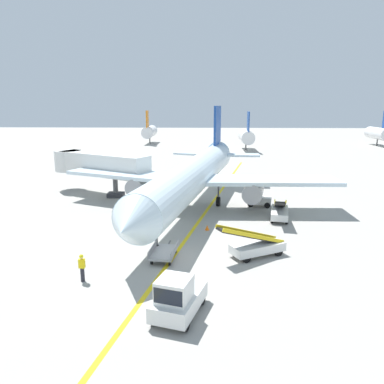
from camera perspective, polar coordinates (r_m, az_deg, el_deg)
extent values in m
plane|color=#9E9B93|center=(26.25, -2.36, -9.89)|extent=(300.00, 300.00, 0.00)
cube|color=yellow|center=(30.87, -0.30, -6.29)|extent=(15.69, 78.56, 0.01)
cylinder|color=silver|center=(36.96, 0.18, 2.48)|extent=(9.01, 30.07, 3.30)
cone|color=silver|center=(21.95, -9.48, -5.11)|extent=(3.64, 2.98, 3.23)
cone|color=silver|center=(52.83, 4.23, 6.08)|extent=(3.62, 3.35, 3.14)
cube|color=silver|center=(37.59, 11.90, 1.76)|extent=(13.07, 4.61, 0.36)
cylinder|color=gray|center=(36.89, 9.24, 0.07)|extent=(2.48, 3.51, 1.90)
cube|color=silver|center=(40.74, -9.67, 2.71)|extent=(13.68, 9.15, 0.36)
cylinder|color=gray|center=(39.41, -7.97, 0.95)|extent=(2.48, 3.51, 1.90)
cube|color=navy|center=(50.15, 3.86, 9.90)|extent=(1.04, 3.98, 5.20)
cube|color=silver|center=(49.68, 7.15, 5.57)|extent=(5.31, 2.48, 0.24)
cube|color=silver|center=(50.67, 0.36, 5.82)|extent=(5.63, 3.78, 0.24)
cylinder|color=#4C4C51|center=(26.72, -5.45, -5.94)|extent=(0.20, 0.20, 3.12)
cylinder|color=black|center=(27.16, -5.39, -8.50)|extent=(0.45, 0.62, 0.56)
cylinder|color=#4C4C51|center=(38.86, 4.00, 0.13)|extent=(0.20, 0.20, 3.12)
cylinder|color=black|center=(39.11, 3.98, -1.42)|extent=(0.53, 1.01, 0.96)
cylinder|color=#4C4C51|center=(39.78, -2.26, 0.45)|extent=(0.20, 0.20, 3.12)
cylinder|color=black|center=(40.03, -2.25, -1.06)|extent=(0.53, 1.01, 0.96)
cube|color=black|center=(23.63, -7.66, -2.85)|extent=(2.95, 1.52, 0.60)
cube|color=silver|center=(44.30, -13.35, 4.09)|extent=(11.75, 8.11, 2.50)
cylinder|color=silver|center=(48.44, -18.19, 4.53)|extent=(3.20, 3.20, 2.50)
cylinder|color=#59595B|center=(43.51, -11.48, 0.77)|extent=(0.56, 0.56, 2.35)
cube|color=#333338|center=(43.71, -11.43, -0.41)|extent=(1.80, 1.40, 0.50)
cube|color=silver|center=(19.54, -1.97, -16.14)|extent=(2.85, 3.99, 0.80)
cube|color=silver|center=(18.57, -2.70, -14.47)|extent=(1.92, 1.99, 1.10)
cube|color=black|center=(17.94, -3.63, -15.54)|extent=(1.39, 0.48, 0.77)
cylinder|color=black|center=(18.49, -0.93, -19.42)|extent=(0.38, 0.64, 0.60)
cylinder|color=black|center=(19.01, -5.77, -18.50)|extent=(0.38, 0.64, 0.60)
cylinder|color=black|center=(20.55, 1.52, -15.84)|extent=(0.38, 0.64, 0.60)
cylinder|color=black|center=(21.02, -2.84, -15.15)|extent=(0.38, 0.64, 0.60)
cube|color=silver|center=(39.45, 10.15, -1.21)|extent=(2.61, 1.76, 0.70)
cube|color=silver|center=(39.27, 9.59, 0.10)|extent=(1.27, 1.24, 1.10)
cube|color=black|center=(39.31, 8.84, 0.14)|extent=(0.28, 0.97, 0.77)
cylinder|color=black|center=(39.07, 8.85, -1.83)|extent=(0.63, 0.34, 0.60)
cylinder|color=black|center=(40.13, 8.99, -1.44)|extent=(0.63, 0.34, 0.60)
cylinder|color=black|center=(38.97, 11.31, -1.97)|extent=(0.63, 0.34, 0.60)
cylinder|color=black|center=(40.04, 11.39, -1.57)|extent=(0.63, 0.34, 0.60)
cube|color=silver|center=(26.70, 9.86, -8.29)|extent=(4.06, 3.10, 0.60)
cylinder|color=black|center=(25.62, 8.21, -9.89)|extent=(0.63, 0.48, 0.60)
cylinder|color=black|center=(26.60, 6.67, -8.96)|extent=(0.63, 0.48, 0.60)
cylinder|color=black|center=(27.10, 12.95, -8.79)|extent=(0.63, 0.48, 0.60)
cylinder|color=black|center=(28.03, 11.32, -7.96)|extent=(0.63, 0.48, 0.60)
cube|color=black|center=(26.04, 8.86, -6.57)|extent=(4.84, 3.13, 1.76)
cube|color=yellow|center=(25.66, 9.44, -6.61)|extent=(4.47, 2.42, 1.84)
cube|color=yellow|center=(26.35, 8.32, -6.03)|extent=(4.47, 2.42, 1.84)
cube|color=silver|center=(35.41, 13.09, -3.08)|extent=(2.20, 4.02, 0.60)
cylinder|color=black|center=(34.23, 14.12, -4.22)|extent=(0.33, 0.63, 0.60)
cylinder|color=black|center=(34.22, 11.98, -4.11)|extent=(0.33, 0.63, 0.60)
cylinder|color=black|center=(36.78, 14.08, -3.01)|extent=(0.33, 0.63, 0.60)
cylinder|color=black|center=(36.77, 12.09, -2.91)|extent=(0.33, 0.63, 0.60)
cube|color=black|center=(34.58, 13.17, -1.83)|extent=(1.84, 5.07, 1.76)
cube|color=yellow|center=(34.56, 13.92, -1.67)|extent=(1.04, 4.94, 1.84)
cube|color=yellow|center=(34.55, 12.43, -1.60)|extent=(1.04, 4.94, 1.84)
cube|color=#A5A5A8|center=(25.99, -4.26, -9.10)|extent=(1.75, 2.93, 0.16)
cube|color=#4C4C51|center=(27.69, -3.48, -7.72)|extent=(0.16, 0.90, 0.08)
cylinder|color=#4C4C51|center=(28.10, -3.31, -7.40)|extent=(0.12, 0.12, 0.05)
cube|color=gray|center=(26.06, -5.91, -8.49)|extent=(0.32, 2.79, 0.50)
cube|color=gray|center=(25.77, -2.62, -8.69)|extent=(0.32, 2.79, 0.50)
cylinder|color=black|center=(27.16, -5.06, -8.71)|extent=(0.15, 0.37, 0.36)
cylinder|color=black|center=(26.94, -2.53, -8.86)|extent=(0.15, 0.37, 0.36)
cylinder|color=black|center=(25.28, -6.09, -10.45)|extent=(0.15, 0.37, 0.36)
cylinder|color=black|center=(25.04, -3.38, -10.63)|extent=(0.15, 0.37, 0.36)
cylinder|color=#26262D|center=(23.74, -16.21, -11.89)|extent=(0.24, 0.24, 0.85)
cube|color=yellow|center=(23.46, -16.32, -10.32)|extent=(0.36, 0.22, 0.56)
sphere|color=beige|center=(23.31, -16.38, -9.44)|extent=(0.20, 0.20, 0.20)
sphere|color=yellow|center=(23.29, -16.39, -9.31)|extent=(0.24, 0.24, 0.24)
cone|color=orange|center=(31.66, 2.30, -5.39)|extent=(0.36, 0.36, 0.44)
cone|color=orange|center=(43.39, -6.99, -0.38)|extent=(0.36, 0.36, 0.44)
cone|color=orange|center=(34.04, -8.51, -4.20)|extent=(0.36, 0.36, 0.44)
cylinder|color=silver|center=(103.93, -6.43, 9.03)|extent=(3.00, 10.00, 3.00)
cylinder|color=#3F3F3F|center=(104.11, -6.40, 7.77)|extent=(0.30, 0.30, 1.60)
cube|color=orange|center=(100.29, -6.78, 10.88)|extent=(0.24, 3.20, 4.40)
cylinder|color=silver|center=(88.71, 8.19, 8.31)|extent=(3.00, 10.00, 3.00)
cylinder|color=#3F3F3F|center=(88.92, 8.14, 6.83)|extent=(0.30, 0.30, 1.60)
cube|color=navy|center=(85.02, 8.51, 10.46)|extent=(0.24, 3.20, 4.40)
cylinder|color=silver|center=(108.19, 26.31, 7.94)|extent=(3.00, 10.00, 3.00)
cylinder|color=#3F3F3F|center=(108.36, 26.18, 6.73)|extent=(0.30, 0.30, 1.60)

